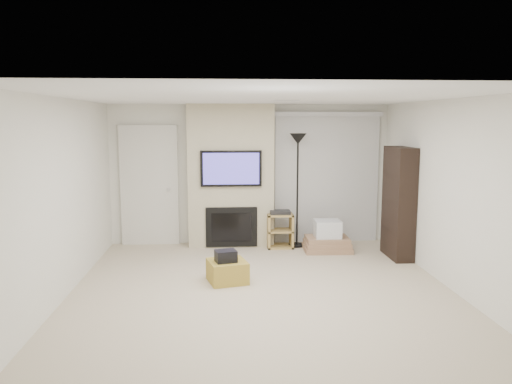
{
  "coord_description": "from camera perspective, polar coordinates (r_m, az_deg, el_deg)",
  "views": [
    {
      "loc": [
        -0.52,
        -6.21,
        2.22
      ],
      "look_at": [
        0.0,
        1.2,
        1.15
      ],
      "focal_mm": 35.0,
      "sensor_mm": 36.0,
      "label": 1
    }
  ],
  "objects": [
    {
      "name": "bookshelf",
      "position": [
        8.38,
        15.99,
        -1.19
      ],
      "size": [
        0.3,
        0.8,
        1.8
      ],
      "color": "black",
      "rests_on": "floor"
    },
    {
      "name": "ottoman",
      "position": [
        7.0,
        -3.3,
        -9.03
      ],
      "size": [
        0.61,
        0.61,
        0.3
      ],
      "primitive_type": "cube",
      "rotation": [
        0.0,
        0.0,
        0.24
      ],
      "color": "#A68B31",
      "rests_on": "floor"
    },
    {
      "name": "box_stack",
      "position": [
        8.66,
        8.14,
        -5.36
      ],
      "size": [
        0.8,
        0.62,
        0.53
      ],
      "color": "#A0795A",
      "rests_on": "floor"
    },
    {
      "name": "wall_back",
      "position": [
        9.03,
        -0.69,
        2.03
      ],
      "size": [
        5.0,
        0.0,
        2.5
      ],
      "primitive_type": "cube",
      "rotation": [
        1.57,
        0.0,
        0.0
      ],
      "color": "white",
      "rests_on": "ground"
    },
    {
      "name": "wall_right",
      "position": [
        6.98,
        21.69,
        -0.39
      ],
      "size": [
        0.0,
        5.5,
        2.5
      ],
      "primitive_type": "cube",
      "rotation": [
        1.57,
        0.0,
        1.57
      ],
      "color": "white",
      "rests_on": "ground"
    },
    {
      "name": "vertical_blinds",
      "position": [
        9.17,
        8.11,
        2.19
      ],
      "size": [
        1.98,
        0.1,
        2.37
      ],
      "color": "silver",
      "rests_on": "floor"
    },
    {
      "name": "floor",
      "position": [
        6.62,
        0.74,
        -11.41
      ],
      "size": [
        5.0,
        5.5,
        0.0
      ],
      "primitive_type": "cube",
      "color": "beige",
      "rests_on": "ground"
    },
    {
      "name": "wall_left",
      "position": [
        6.59,
        -21.44,
        -0.85
      ],
      "size": [
        0.0,
        5.5,
        2.5
      ],
      "primitive_type": "cube",
      "rotation": [
        1.57,
        0.0,
        1.57
      ],
      "color": "white",
      "rests_on": "ground"
    },
    {
      "name": "hvac_vent",
      "position": [
        7.08,
        3.52,
        10.42
      ],
      "size": [
        0.35,
        0.18,
        0.01
      ],
      "primitive_type": "cube",
      "color": "silver",
      "rests_on": "ceiling"
    },
    {
      "name": "black_bag",
      "position": [
        6.89,
        -3.47,
        -7.32
      ],
      "size": [
        0.32,
        0.28,
        0.16
      ],
      "primitive_type": "cube",
      "rotation": [
        0.0,
        0.0,
        0.24
      ],
      "color": "black",
      "rests_on": "ottoman"
    },
    {
      "name": "floor_lamp",
      "position": [
        8.72,
        4.8,
        3.91
      ],
      "size": [
        0.3,
        0.3,
        2.0
      ],
      "color": "black",
      "rests_on": "floor"
    },
    {
      "name": "av_stand",
      "position": [
        8.79,
        2.75,
        -4.13
      ],
      "size": [
        0.45,
        0.38,
        0.66
      ],
      "color": "tan",
      "rests_on": "floor"
    },
    {
      "name": "entry_door",
      "position": [
        9.09,
        -12.07,
        0.65
      ],
      "size": [
        1.02,
        0.11,
        2.14
      ],
      "color": "silver",
      "rests_on": "floor"
    },
    {
      "name": "ceiling",
      "position": [
        6.24,
        0.79,
        10.76
      ],
      "size": [
        5.0,
        5.5,
        0.0
      ],
      "primitive_type": "cube",
      "color": "white",
      "rests_on": "wall_back"
    },
    {
      "name": "wall_front",
      "position": [
        3.63,
        4.41,
        -7.35
      ],
      "size": [
        5.0,
        0.0,
        2.5
      ],
      "primitive_type": "cube",
      "rotation": [
        1.57,
        0.0,
        0.0
      ],
      "color": "white",
      "rests_on": "ground"
    },
    {
      "name": "fireplace_wall",
      "position": [
        8.81,
        -2.88,
        1.77
      ],
      "size": [
        1.5,
        0.47,
        2.5
      ],
      "color": "#C1B696",
      "rests_on": "floor"
    }
  ]
}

